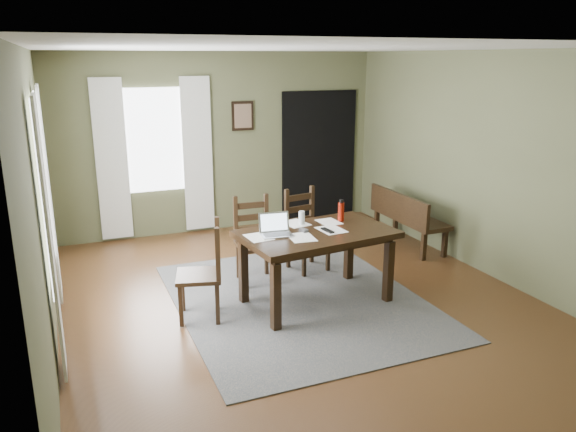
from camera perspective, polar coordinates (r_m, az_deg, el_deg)
name	(u,v)px	position (r m, az deg, el deg)	size (l,w,h in m)	color
ground	(298,301)	(6.33, 1.05, -8.60)	(5.00, 6.00, 0.01)	#492C16
room_shell	(299,139)	(5.82, 1.14, 7.83)	(5.02, 6.02, 2.71)	#575B3B
rug	(298,300)	(6.33, 1.05, -8.51)	(2.60, 3.20, 0.01)	#464646
dining_table	(317,240)	(6.04, 2.92, -2.46)	(1.72, 1.15, 0.81)	black
chair_end	(204,273)	(5.79, -8.52, -5.72)	(0.55, 0.55, 1.02)	black
chair_back_left	(255,241)	(6.70, -3.39, -2.54)	(0.47, 0.47, 1.02)	black
chair_back_right	(306,231)	(7.08, 1.81, -1.51)	(0.52, 0.52, 1.02)	black
bench	(406,214)	(8.11, 11.86, 0.17)	(0.45, 1.40, 0.79)	black
laptop	(276,229)	(5.89, -1.28, -1.33)	(0.35, 0.29, 0.22)	#B7B7BC
computer_mouse	(304,230)	(5.98, 1.63, -1.47)	(0.06, 0.10, 0.03)	#3F3F42
tv_remote	(327,230)	(6.01, 4.03, -1.48)	(0.05, 0.19, 0.02)	black
drinking_glass	(302,218)	(6.23, 1.40, -0.19)	(0.07, 0.07, 0.15)	silver
water_bottle	(341,211)	(6.38, 5.41, 0.48)	(0.08, 0.08, 0.25)	#B21F0D
paper_a	(259,237)	(5.81, -3.00, -2.17)	(0.24, 0.31, 0.00)	white
paper_b	(331,230)	(6.07, 4.42, -1.40)	(0.25, 0.32, 0.00)	white
paper_c	(296,223)	(6.28, 0.77, -0.76)	(0.24, 0.31, 0.00)	white
paper_d	(329,222)	(6.35, 4.17, -0.60)	(0.22, 0.29, 0.00)	white
paper_e	(302,237)	(5.79, 1.39, -2.19)	(0.25, 0.32, 0.00)	white
window_left	(43,189)	(5.61, -23.63, 2.52)	(0.01, 1.30, 1.70)	white
window_back	(154,140)	(8.44, -13.42, 7.49)	(1.00, 0.01, 1.50)	white
curtain_left_near	(50,241)	(4.88, -23.03, -2.32)	(0.03, 0.48, 2.30)	silver
curtain_left_far	(50,196)	(6.46, -23.06, 1.92)	(0.03, 0.48, 2.30)	silver
curtain_back_left	(112,161)	(8.37, -17.48, 5.39)	(0.44, 0.03, 2.30)	silver
curtain_back_right	(198,155)	(8.56, -9.17, 6.14)	(0.44, 0.03, 2.30)	silver
framed_picture	(243,116)	(8.71, -4.63, 10.10)	(0.34, 0.03, 0.44)	black
doorway_back	(319,156)	(9.28, 3.16, 6.12)	(1.30, 0.03, 2.10)	black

